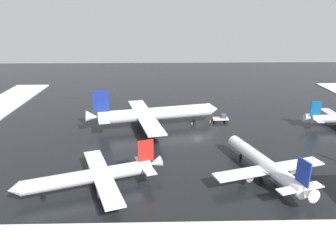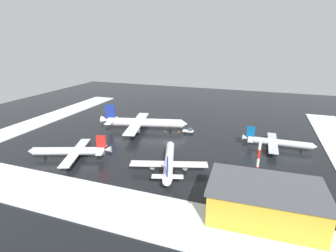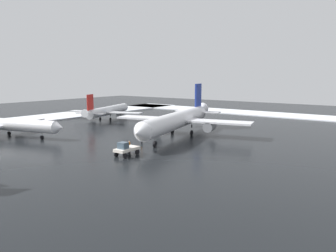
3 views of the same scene
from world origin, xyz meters
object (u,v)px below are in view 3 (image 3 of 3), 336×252
(airplane_parked_portside, at_px, (8,124))
(airplane_foreground_jet, at_px, (108,111))
(pushback_tug, at_px, (126,149))
(airplane_far_rear, at_px, (178,120))
(ground_crew_mid_apron, at_px, (142,139))
(ground_crew_near_tug, at_px, (129,145))

(airplane_parked_portside, bearing_deg, airplane_foreground_jet, 79.86)
(airplane_parked_portside, bearing_deg, pushback_tug, -12.30)
(airplane_far_rear, relative_size, ground_crew_mid_apron, 22.72)
(airplane_parked_portside, distance_m, pushback_tug, 33.91)
(airplane_foreground_jet, height_order, pushback_tug, airplane_foreground_jet)
(airplane_far_rear, height_order, airplane_foreground_jet, airplane_far_rear)
(airplane_foreground_jet, distance_m, pushback_tug, 49.14)
(airplane_foreground_jet, relative_size, airplane_parked_portside, 0.98)
(airplane_far_rear, bearing_deg, ground_crew_near_tug, -11.78)
(airplane_far_rear, bearing_deg, airplane_foreground_jet, -120.79)
(airplane_far_rear, height_order, pushback_tug, airplane_far_rear)
(airplane_parked_portside, bearing_deg, ground_crew_near_tug, -5.06)
(pushback_tug, bearing_deg, ground_crew_mid_apron, -156.26)
(airplane_foreground_jet, bearing_deg, airplane_far_rear, -127.33)
(airplane_foreground_jet, xyz_separation_m, ground_crew_mid_apron, (21.96, 33.35, -1.85))
(pushback_tug, relative_size, ground_crew_near_tug, 2.74)
(airplane_parked_portside, height_order, pushback_tug, airplane_parked_portside)
(ground_crew_near_tug, bearing_deg, airplane_far_rear, 26.12)
(ground_crew_near_tug, bearing_deg, airplane_parked_portside, 126.33)
(airplane_foreground_jet, xyz_separation_m, ground_crew_near_tug, (27.49, 35.13, -1.85))
(airplane_far_rear, xyz_separation_m, ground_crew_mid_apron, (11.21, -1.27, -2.88))
(pushback_tug, distance_m, ground_crew_mid_apron, 10.35)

